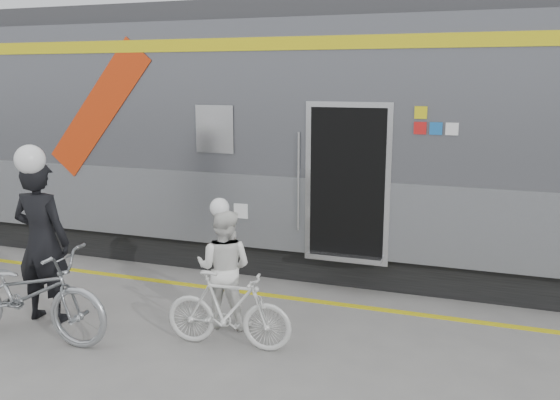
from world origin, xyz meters
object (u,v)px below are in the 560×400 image
at_px(woman, 224,268).
at_px(bicycle_right, 228,310).
at_px(bicycle_left, 26,294).
at_px(man, 42,242).

distance_m(woman, bicycle_right, 0.69).
bearing_deg(bicycle_left, woman, -63.06).
relative_size(man, woman, 1.39).
xyz_separation_m(man, bicycle_left, (0.20, -0.55, -0.46)).
bearing_deg(man, bicycle_left, 106.89).
bearing_deg(woman, man, 10.59).
height_order(man, bicycle_right, man).
xyz_separation_m(man, woman, (2.18, 0.60, -0.29)).
relative_size(woman, bicycle_right, 0.99).
bearing_deg(man, woman, -167.82).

